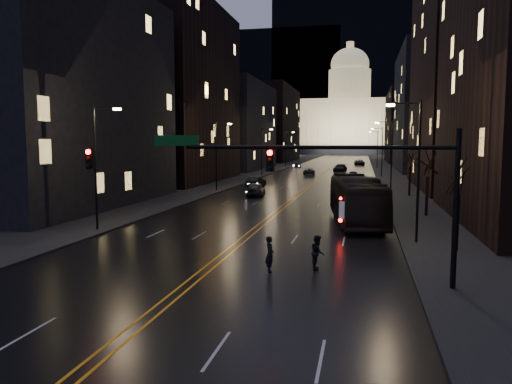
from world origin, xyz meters
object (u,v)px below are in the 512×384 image
Objects in this scene: traffic_signal at (324,172)px; receding_car_a at (346,183)px; bus at (357,200)px; pedestrian_a at (270,254)px; oncoming_car_b at (256,182)px; pedestrian_b at (318,252)px; oncoming_car_a at (256,189)px.

traffic_signal is 3.33× the size of receding_car_a.
bus is 16.84m from pedestrian_a.
oncoming_car_b is at bearing 105.68° from traffic_signal.
pedestrian_a is at bearing -92.89° from receding_car_a.
pedestrian_b is at bearing 112.50° from oncoming_car_b.
oncoming_car_a is 0.92× the size of receding_car_a.
pedestrian_a reaches higher than pedestrian_b.
pedestrian_a reaches higher than oncoming_car_b.
pedestrian_a is at bearing 97.64° from oncoming_car_a.
oncoming_car_a is at bearing -134.78° from receding_car_a.
oncoming_car_b is 45.16m from pedestrian_b.
traffic_signal reaches higher than oncoming_car_b.
pedestrian_b is (-0.05, -43.05, 0.02)m from receding_car_a.
oncoming_car_b is 0.89× the size of receding_car_a.
oncoming_car_a is 2.63× the size of pedestrian_a.
traffic_signal is 5.20m from pedestrian_a.
receding_car_a is (-0.39, 45.65, -4.25)m from traffic_signal.
bus reaches higher than receding_car_a.
traffic_signal is 3.61× the size of oncoming_car_a.
pedestrian_a is at bearing -111.66° from bus.
bus reaches higher than pedestrian_b.
oncoming_car_b is (-12.91, 46.00, -4.34)m from traffic_signal.
pedestrian_a reaches higher than receding_car_a.
oncoming_car_a reaches higher than oncoming_car_b.
bus is at bearing 118.62° from oncoming_car_a.
traffic_signal is 9.90× the size of pedestrian_b.
pedestrian_b reaches higher than receding_car_a.
oncoming_car_a is (-10.64, 35.36, -4.29)m from traffic_signal.
bus is at bearing -9.99° from pedestrian_b.
traffic_signal is at bearing 112.15° from oncoming_car_b.
bus is 7.31× the size of pedestrian_a.
traffic_signal is at bearing -89.42° from receding_car_a.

